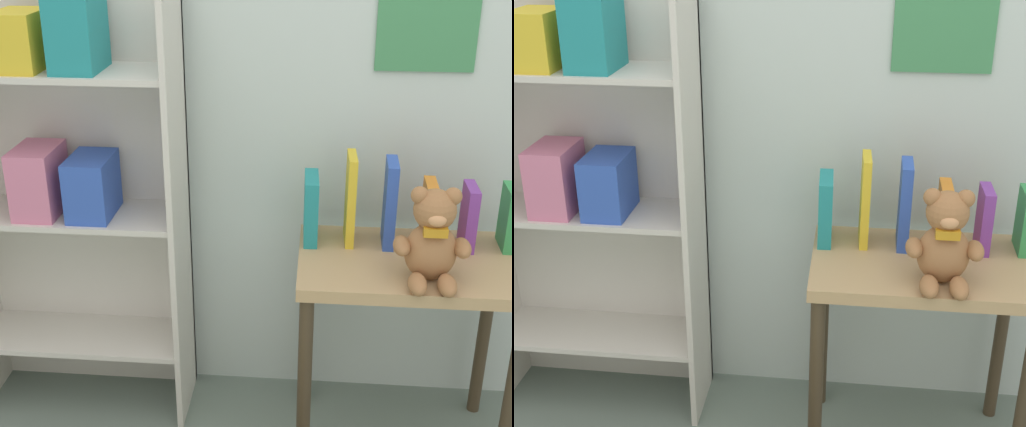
# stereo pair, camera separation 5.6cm
# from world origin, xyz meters

# --- Properties ---
(wall_back) EXTENTS (4.80, 0.07, 2.50)m
(wall_back) POSITION_xyz_m (0.00, 1.41, 1.25)
(wall_back) COLOR silver
(wall_back) RESTS_ON ground_plane
(bookshelf_side) EXTENTS (0.70, 0.27, 1.38)m
(bookshelf_side) POSITION_xyz_m (-0.87, 1.26, 0.79)
(bookshelf_side) COLOR beige
(bookshelf_side) RESTS_ON ground_plane
(display_table) EXTENTS (0.63, 0.42, 0.65)m
(display_table) POSITION_xyz_m (0.15, 1.10, 0.53)
(display_table) COLOR tan
(display_table) RESTS_ON ground_plane
(teddy_bear) EXTENTS (0.20, 0.18, 0.26)m
(teddy_bear) POSITION_xyz_m (0.18, 0.98, 0.77)
(teddy_bear) COLOR #99663D
(teddy_bear) RESTS_ON display_table
(book_standing_teal) EXTENTS (0.04, 0.15, 0.20)m
(book_standing_teal) POSITION_xyz_m (-0.14, 1.21, 0.75)
(book_standing_teal) COLOR teal
(book_standing_teal) RESTS_ON display_table
(book_standing_yellow) EXTENTS (0.03, 0.12, 0.27)m
(book_standing_yellow) POSITION_xyz_m (-0.02, 1.21, 0.78)
(book_standing_yellow) COLOR gold
(book_standing_yellow) RESTS_ON display_table
(book_standing_blue) EXTENTS (0.03, 0.12, 0.25)m
(book_standing_blue) POSITION_xyz_m (0.09, 1.20, 0.77)
(book_standing_blue) COLOR #2D51B7
(book_standing_blue) RESTS_ON display_table
(book_standing_orange) EXTENTS (0.04, 0.12, 0.19)m
(book_standing_orange) POSITION_xyz_m (0.20, 1.20, 0.74)
(book_standing_orange) COLOR orange
(book_standing_orange) RESTS_ON display_table
(book_standing_purple) EXTENTS (0.03, 0.11, 0.19)m
(book_standing_purple) POSITION_xyz_m (0.32, 1.20, 0.74)
(book_standing_purple) COLOR purple
(book_standing_purple) RESTS_ON display_table
(book_standing_green) EXTENTS (0.03, 0.12, 0.18)m
(book_standing_green) POSITION_xyz_m (0.43, 1.21, 0.74)
(book_standing_green) COLOR #33934C
(book_standing_green) RESTS_ON display_table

